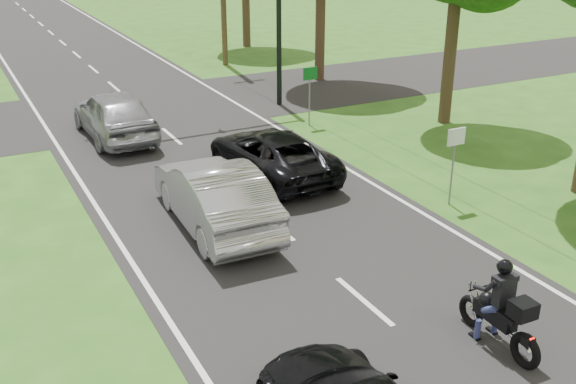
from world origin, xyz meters
The scene contains 10 objects.
ground centered at (0.00, 0.00, 0.00)m, with size 140.00×140.00×0.00m, color #285618.
road centered at (0.00, 10.00, 0.01)m, with size 8.00×100.00×0.01m, color black.
cross_road centered at (0.00, 16.00, 0.01)m, with size 60.00×7.00×0.01m, color black.
motorcycle_rider centered at (1.31, -2.37, 0.69)m, with size 0.57×2.03×1.75m.
dark_suv centered at (1.42, 7.03, 0.70)m, with size 2.27×4.93×1.37m, color black.
silver_sedan centered at (-1.32, 4.64, 0.84)m, with size 1.75×5.01×1.65m, color #A8A8AD.
silver_suv centered at (-1.73, 12.75, 0.86)m, with size 1.99×4.95×1.69m, color #94959C.
traffic_signal centered at (3.34, 14.00, 4.14)m, with size 6.38×0.44×6.00m.
sign_white centered at (4.70, 2.98, 1.60)m, with size 0.55×0.07×2.12m.
sign_green centered at (4.90, 10.98, 1.60)m, with size 0.55×0.07×2.12m.
Camera 1 is at (-6.73, -9.58, 7.27)m, focal length 42.00 mm.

